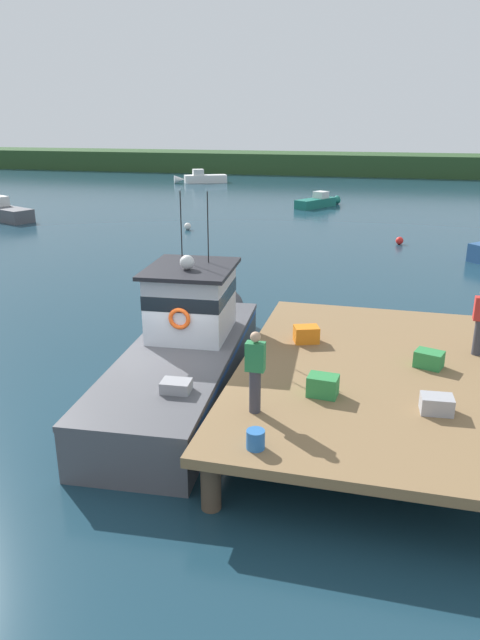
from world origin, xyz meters
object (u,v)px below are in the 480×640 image
Objects in this scene: moored_boat_far_right at (202,178)px; mooring_buoy_channel_marker at (188,226)px; main_fishing_boat at (186,350)px; crate_single_far at (323,386)px; crate_stack_mid_dock at (429,359)px; mooring_buoy_inshore at (400,241)px; crate_stack_near_edge at (306,334)px; crate_single_by_cleat at (437,404)px; deckhand_by_the_boat at (255,370)px; moored_boat_far_left at (318,202)px; bait_bucket at (256,439)px; moored_boat_outer_mooring at (1,212)px; mooring_buoy_outer at (165,306)px.

mooring_buoy_channel_marker is at bearing -74.14° from moored_boat_far_right.
main_fishing_boat is 4.25m from crate_single_far.
crate_stack_mid_dock is 19.78m from mooring_buoy_inshore.
crate_single_far reaches higher than moored_boat_far_right.
crate_single_far is 1.00× the size of crate_stack_near_edge.
crate_single_by_cleat is at bearing -60.71° from mooring_buoy_channel_marker.
main_fishing_boat is 22.86× the size of mooring_buoy_channel_marker.
deckhand_by_the_boat reaches higher than crate_single_far.
crate_single_by_cleat is at bearing -79.51° from moored_boat_far_left.
moored_boat_far_left is (14.06, -14.67, -0.08)m from moored_boat_far_right.
crate_stack_mid_dock reaches higher than crate_single_by_cleat.
crate_stack_near_edge is 32.04m from moored_boat_far_left.
crate_single_far is at bearing -75.60° from crate_stack_near_edge.
mooring_buoy_inshore is (-0.45, 21.95, -1.16)m from crate_single_by_cleat.
bait_bucket is (-3.04, -4.31, -0.02)m from crate_stack_mid_dock.
crate_stack_near_edge is at bearing -69.28° from moored_boat_far_right.
main_fishing_boat is 16.50× the size of crate_single_by_cleat.
crate_stack_near_edge reaches higher than bait_bucket.
bait_bucket is 0.06× the size of moored_boat_outer_mooring.
moored_boat_far_left reaches higher than mooring_buoy_inshore.
crate_single_far reaches higher than crate_stack_mid_dock.
moored_boat_far_left is at bearing 96.32° from crate_stack_near_edge.
crate_stack_near_edge is (-0.74, 2.89, -0.01)m from crate_single_far.
moored_boat_far_right reaches higher than mooring_buoy_inshore.
main_fishing_boat is 20.38m from mooring_buoy_inshore.
moored_boat_outer_mooring is 13.59× the size of mooring_buoy_channel_marker.
crate_stack_mid_dock is 0.10× the size of moored_boat_outer_mooring.
crate_stack_mid_dock is 1.76× the size of bait_bucket.
moored_boat_far_right is at bearing 133.78° from moored_boat_far_left.
crate_single_by_cleat is 1.00× the size of crate_stack_near_edge.
crate_stack_mid_dock is 5.27m from bait_bucket.
mooring_buoy_channel_marker is (7.48, -26.33, -0.26)m from moored_boat_far_right.
moored_boat_far_right reaches higher than mooring_buoy_outer.
moored_boat_far_right is 26.42m from moored_boat_outer_mooring.
moored_boat_outer_mooring is (-23.12, 24.67, -1.54)m from deckhand_by_the_boat.
moored_boat_far_right is 43.45m from mooring_buoy_outer.
crate_stack_near_edge is 0.10× the size of moored_boat_outer_mooring.
main_fishing_boat is 6.07× the size of deckhand_by_the_boat.
bait_bucket is 37.18m from moored_boat_far_left.
crate_single_by_cleat is 1.46× the size of mooring_buoy_inshore.
mooring_buoy_channel_marker is (-10.85, 23.06, -1.20)m from crate_single_far.
mooring_buoy_outer is at bearing 146.78° from crate_stack_mid_dock.
crate_single_far is 52.69m from moored_boat_far_right.
crate_single_by_cleat is at bearing 34.39° from bait_bucket.
bait_bucket is at bearing -57.74° from main_fishing_boat.
main_fishing_boat is at bearing -88.93° from moored_boat_far_left.
crate_stack_mid_dock is (2.16, 2.02, -0.03)m from crate_single_far.
crate_stack_mid_dock is 0.37× the size of deckhand_by_the_boat.
crate_stack_near_edge is 0.37× the size of deckhand_by_the_boat.
mooring_buoy_inshore is at bearing -4.18° from moored_boat_outer_mooring.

